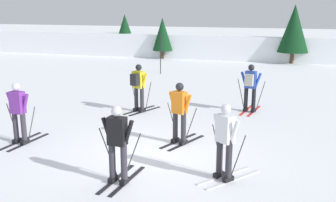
{
  "coord_description": "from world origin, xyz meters",
  "views": [
    {
      "loc": [
        3.05,
        -9.07,
        3.71
      ],
      "look_at": [
        -0.26,
        2.04,
        0.9
      ],
      "focal_mm": 42.29,
      "sensor_mm": 36.0,
      "label": 1
    }
  ],
  "objects_px": {
    "skier_yellow": "(138,86)",
    "conifer_far_right": "(294,29)",
    "trail_marker_pole": "(160,54)",
    "skier_white": "(225,140)",
    "skier_blue": "(250,86)",
    "skier_purple": "(18,111)",
    "skier_orange": "(180,111)",
    "conifer_far_left": "(125,31)",
    "skier_black": "(118,142)",
    "conifer_far_centre": "(162,34)"
  },
  "relations": [
    {
      "from": "skier_yellow",
      "to": "conifer_far_right",
      "type": "distance_m",
      "value": 15.21
    },
    {
      "from": "trail_marker_pole",
      "to": "skier_white",
      "type": "bearing_deg",
      "value": -66.62
    },
    {
      "from": "skier_blue",
      "to": "conifer_far_right",
      "type": "distance_m",
      "value": 13.25
    },
    {
      "from": "trail_marker_pole",
      "to": "skier_blue",
      "type": "bearing_deg",
      "value": -51.23
    },
    {
      "from": "skier_purple",
      "to": "skier_white",
      "type": "bearing_deg",
      "value": -7.22
    },
    {
      "from": "trail_marker_pole",
      "to": "conifer_far_right",
      "type": "distance_m",
      "value": 9.47
    },
    {
      "from": "skier_orange",
      "to": "conifer_far_left",
      "type": "distance_m",
      "value": 20.2
    },
    {
      "from": "skier_black",
      "to": "skier_purple",
      "type": "height_order",
      "value": "same"
    },
    {
      "from": "skier_black",
      "to": "conifer_far_right",
      "type": "relative_size",
      "value": 0.45
    },
    {
      "from": "skier_blue",
      "to": "skier_white",
      "type": "relative_size",
      "value": 1.0
    },
    {
      "from": "skier_orange",
      "to": "conifer_far_right",
      "type": "bearing_deg",
      "value": 79.84
    },
    {
      "from": "skier_purple",
      "to": "conifer_far_left",
      "type": "relative_size",
      "value": 0.56
    },
    {
      "from": "skier_purple",
      "to": "skier_yellow",
      "type": "bearing_deg",
      "value": 64.61
    },
    {
      "from": "skier_orange",
      "to": "conifer_far_right",
      "type": "distance_m",
      "value": 17.34
    },
    {
      "from": "skier_orange",
      "to": "skier_white",
      "type": "distance_m",
      "value": 2.49
    },
    {
      "from": "skier_yellow",
      "to": "skier_purple",
      "type": "xyz_separation_m",
      "value": [
        -1.93,
        -4.06,
        -0.04
      ]
    },
    {
      "from": "skier_blue",
      "to": "skier_yellow",
      "type": "relative_size",
      "value": 1.0
    },
    {
      "from": "trail_marker_pole",
      "to": "skier_black",
      "type": "bearing_deg",
      "value": -76.02
    },
    {
      "from": "skier_white",
      "to": "conifer_far_centre",
      "type": "height_order",
      "value": "conifer_far_centre"
    },
    {
      "from": "skier_black",
      "to": "conifer_far_left",
      "type": "relative_size",
      "value": 0.56
    },
    {
      "from": "skier_white",
      "to": "trail_marker_pole",
      "type": "relative_size",
      "value": 0.77
    },
    {
      "from": "skier_blue",
      "to": "conifer_far_right",
      "type": "bearing_deg",
      "value": 83.36
    },
    {
      "from": "skier_orange",
      "to": "skier_purple",
      "type": "distance_m",
      "value": 4.37
    },
    {
      "from": "skier_black",
      "to": "trail_marker_pole",
      "type": "relative_size",
      "value": 0.77
    },
    {
      "from": "conifer_far_left",
      "to": "conifer_far_centre",
      "type": "relative_size",
      "value": 1.07
    },
    {
      "from": "conifer_far_right",
      "to": "conifer_far_left",
      "type": "bearing_deg",
      "value": 175.29
    },
    {
      "from": "conifer_far_left",
      "to": "skier_black",
      "type": "bearing_deg",
      "value": -67.79
    },
    {
      "from": "skier_blue",
      "to": "conifer_far_left",
      "type": "xyz_separation_m",
      "value": [
        -10.62,
        14.1,
        0.86
      ]
    },
    {
      "from": "skier_blue",
      "to": "conifer_far_left",
      "type": "bearing_deg",
      "value": 126.99
    },
    {
      "from": "skier_orange",
      "to": "skier_blue",
      "type": "bearing_deg",
      "value": 68.74
    },
    {
      "from": "skier_white",
      "to": "skier_purple",
      "type": "relative_size",
      "value": 1.0
    },
    {
      "from": "conifer_far_left",
      "to": "skier_yellow",
      "type": "bearing_deg",
      "value": -65.79
    },
    {
      "from": "trail_marker_pole",
      "to": "conifer_far_centre",
      "type": "distance_m",
      "value": 6.48
    },
    {
      "from": "skier_yellow",
      "to": "skier_purple",
      "type": "bearing_deg",
      "value": -115.39
    },
    {
      "from": "skier_blue",
      "to": "skier_black",
      "type": "relative_size",
      "value": 1.0
    },
    {
      "from": "skier_black",
      "to": "conifer_far_left",
      "type": "bearing_deg",
      "value": 112.21
    },
    {
      "from": "trail_marker_pole",
      "to": "conifer_far_left",
      "type": "distance_m",
      "value": 8.9
    },
    {
      "from": "skier_yellow",
      "to": "conifer_far_centre",
      "type": "bearing_deg",
      "value": 104.04
    },
    {
      "from": "skier_orange",
      "to": "skier_purple",
      "type": "height_order",
      "value": "same"
    },
    {
      "from": "skier_blue",
      "to": "skier_purple",
      "type": "relative_size",
      "value": 1.0
    },
    {
      "from": "skier_blue",
      "to": "skier_yellow",
      "type": "distance_m",
      "value": 3.94
    },
    {
      "from": "skier_orange",
      "to": "trail_marker_pole",
      "type": "distance_m",
      "value": 11.48
    },
    {
      "from": "skier_black",
      "to": "conifer_far_right",
      "type": "height_order",
      "value": "conifer_far_right"
    },
    {
      "from": "skier_yellow",
      "to": "skier_white",
      "type": "relative_size",
      "value": 1.0
    },
    {
      "from": "skier_orange",
      "to": "conifer_far_left",
      "type": "xyz_separation_m",
      "value": [
        -9.09,
        18.02,
        0.9
      ]
    },
    {
      "from": "skier_orange",
      "to": "skier_white",
      "type": "relative_size",
      "value": 1.0
    },
    {
      "from": "skier_yellow",
      "to": "skier_purple",
      "type": "distance_m",
      "value": 4.5
    },
    {
      "from": "skier_orange",
      "to": "skier_black",
      "type": "height_order",
      "value": "same"
    },
    {
      "from": "skier_orange",
      "to": "skier_yellow",
      "type": "xyz_separation_m",
      "value": [
        -2.26,
        2.82,
        0.04
      ]
    },
    {
      "from": "skier_purple",
      "to": "conifer_far_right",
      "type": "relative_size",
      "value": 0.45
    }
  ]
}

